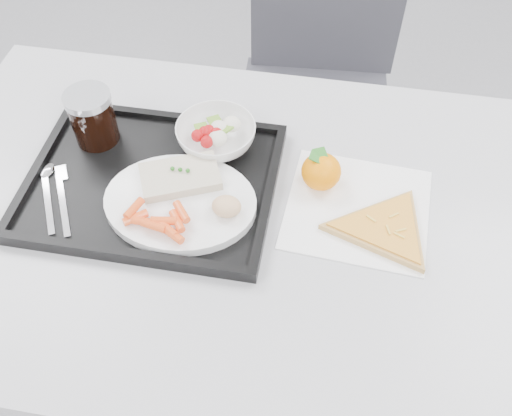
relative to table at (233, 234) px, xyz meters
name	(u,v)px	position (x,y,z in m)	size (l,w,h in m)	color
table	(233,234)	(0.00, 0.00, 0.00)	(1.20, 0.80, 0.75)	silver
chair	(319,70)	(0.10, 0.70, -0.15)	(0.45, 0.45, 0.93)	#37363D
tray	(153,183)	(-0.16, 0.03, 0.08)	(0.45, 0.35, 0.03)	black
dinner_plate	(180,203)	(-0.09, -0.01, 0.09)	(0.27, 0.27, 0.02)	white
fish_fillet	(180,176)	(-0.10, 0.03, 0.11)	(0.16, 0.13, 0.03)	beige
bread_roll	(226,206)	(0.00, -0.03, 0.12)	(0.06, 0.06, 0.03)	#D2B974
salad_bowl	(216,135)	(-0.06, 0.15, 0.11)	(0.15, 0.15, 0.05)	white
cola_glass	(92,117)	(-0.29, 0.12, 0.14)	(0.09, 0.09, 0.11)	black
cutlery	(53,189)	(-0.33, -0.02, 0.08)	(0.12, 0.16, 0.01)	silver
napkin	(357,209)	(0.22, 0.04, 0.07)	(0.27, 0.26, 0.00)	white
tangerine	(321,171)	(0.15, 0.09, 0.10)	(0.08, 0.08, 0.07)	orange
pizza_slice	(385,228)	(0.27, 0.00, 0.08)	(0.26, 0.26, 0.02)	tan
carrot_pile	(159,221)	(-0.11, -0.08, 0.11)	(0.12, 0.08, 0.02)	#FA5720
salad_contents	(216,132)	(-0.06, 0.15, 0.12)	(0.09, 0.09, 0.03)	#AA0E11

